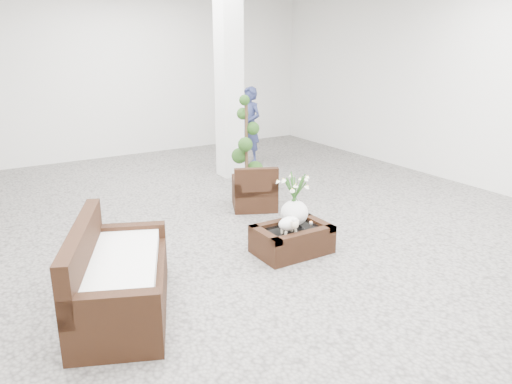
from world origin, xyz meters
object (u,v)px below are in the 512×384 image
topiary (247,144)px  coffee_table (292,241)px  armchair (254,186)px  loveseat (121,269)px

topiary → coffee_table: bearing=-109.0°
armchair → topiary: (0.42, 0.95, 0.45)m
loveseat → topiary: (3.09, 2.91, 0.35)m
coffee_table → loveseat: loveseat is taller
armchair → loveseat: 3.32m
armchair → loveseat: bearing=61.0°
topiary → armchair: bearing=-113.8°
coffee_table → loveseat: bearing=-172.8°
armchair → loveseat: (-2.67, -1.96, 0.10)m
armchair → topiary: topiary is taller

